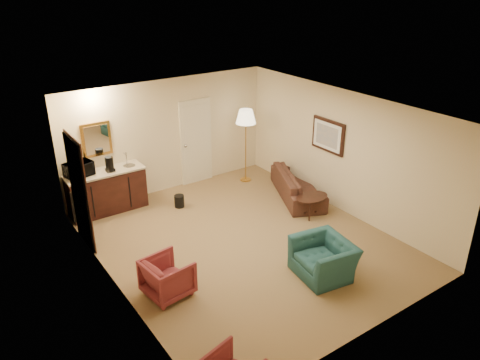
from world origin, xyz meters
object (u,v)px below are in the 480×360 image
(teal_armchair, at_px, (324,253))
(coffee_maker, at_px, (110,164))
(rose_chair_near, at_px, (167,276))
(sofa, at_px, (298,181))
(waste_bin, at_px, (179,201))
(microwave, at_px, (78,168))
(wetbar_cabinet, at_px, (107,191))
(coffee_table, at_px, (311,206))
(floor_lamp, at_px, (246,146))

(teal_armchair, relative_size, coffee_maker, 3.04)
(rose_chair_near, relative_size, coffee_maker, 2.19)
(rose_chair_near, bearing_deg, sofa, -76.67)
(waste_bin, height_order, microwave, microwave)
(wetbar_cabinet, height_order, waste_bin, wetbar_cabinet)
(teal_armchair, height_order, rose_chair_near, teal_armchair)
(rose_chair_near, bearing_deg, coffee_table, -86.83)
(floor_lamp, bearing_deg, rose_chair_near, -140.91)
(teal_armchair, bearing_deg, microwave, -140.26)
(coffee_table, distance_m, microwave, 4.86)
(sofa, xyz_separation_m, coffee_table, (-0.35, -0.84, -0.18))
(coffee_maker, bearing_deg, waste_bin, -22.10)
(teal_armchair, bearing_deg, coffee_maker, -145.77)
(sofa, xyz_separation_m, microwave, (-4.30, 1.85, 0.71))
(sofa, distance_m, coffee_maker, 4.14)
(sofa, bearing_deg, coffee_table, -177.66)
(coffee_table, xyz_separation_m, microwave, (-3.95, 2.69, 0.89))
(teal_armchair, xyz_separation_m, coffee_table, (1.30, 1.70, -0.21))
(wetbar_cabinet, distance_m, microwave, 0.81)
(sofa, height_order, coffee_maker, coffee_maker)
(teal_armchair, height_order, microwave, microwave)
(wetbar_cabinet, distance_m, waste_bin, 1.55)
(floor_lamp, bearing_deg, wetbar_cabinet, 173.36)
(sofa, bearing_deg, rose_chair_near, 135.47)
(coffee_table, height_order, floor_lamp, floor_lamp)
(wetbar_cabinet, height_order, microwave, microwave)
(rose_chair_near, xyz_separation_m, coffee_table, (3.70, 0.67, -0.14))
(wetbar_cabinet, xyz_separation_m, coffee_maker, (0.10, -0.07, 0.62))
(teal_armchair, relative_size, waste_bin, 3.60)
(teal_armchair, relative_size, floor_lamp, 0.54)
(wetbar_cabinet, xyz_separation_m, sofa, (3.80, -1.80, -0.07))
(coffee_maker, bearing_deg, coffee_table, -31.79)
(rose_chair_near, relative_size, microwave, 1.31)
(teal_armchair, bearing_deg, rose_chair_near, -104.46)
(teal_armchair, bearing_deg, wetbar_cabinet, -145.03)
(floor_lamp, height_order, microwave, floor_lamp)
(sofa, relative_size, microwave, 3.74)
(wetbar_cabinet, height_order, floor_lamp, floor_lamp)
(sofa, height_order, waste_bin, sofa)
(coffee_maker, bearing_deg, sofa, -19.36)
(sofa, height_order, microwave, microwave)
(floor_lamp, xyz_separation_m, waste_bin, (-2.02, -0.33, -0.77))
(sofa, distance_m, teal_armchair, 3.02)
(sofa, relative_size, waste_bin, 7.41)
(rose_chair_near, distance_m, floor_lamp, 4.67)
(wetbar_cabinet, height_order, coffee_table, wetbar_cabinet)
(coffee_table, bearing_deg, rose_chair_near, -169.68)
(wetbar_cabinet, xyz_separation_m, microwave, (-0.50, 0.05, 0.64))
(sofa, distance_m, rose_chair_near, 4.32)
(microwave, bearing_deg, rose_chair_near, -99.70)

